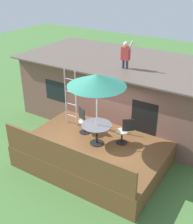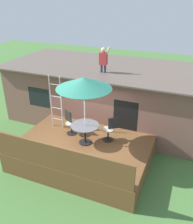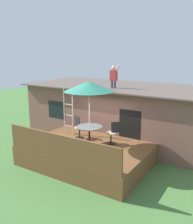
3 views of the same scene
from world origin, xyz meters
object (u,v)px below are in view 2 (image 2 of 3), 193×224
object	(u,v)px
patio_table	(85,129)
step_ladder	(56,102)
patio_umbrella	(84,83)
patio_chair_left	(70,123)
person_figure	(104,58)
patio_chair_right	(110,129)

from	to	relation	value
patio_table	step_ladder	bearing A→B (deg)	157.22
patio_umbrella	patio_table	bearing A→B (deg)	-90.00
patio_table	step_ladder	size ratio (longest dim) A/B	0.47
patio_chair_left	person_figure	bearing A→B (deg)	101.83
patio_table	patio_umbrella	distance (m)	1.76
patio_table	patio_chair_left	bearing A→B (deg)	153.32
patio_table	patio_umbrella	size ratio (longest dim) A/B	0.41
patio_table	patio_chair_right	distance (m)	0.95
patio_umbrella	patio_chair_right	bearing A→B (deg)	34.95
step_ladder	patio_table	bearing A→B (deg)	-22.78
patio_chair_right	step_ladder	bearing A→B (deg)	-37.84
step_ladder	patio_chair_left	xyz separation A→B (m)	(0.73, -0.24, -0.64)
step_ladder	patio_chair_right	world-z (taller)	step_ladder
patio_chair_left	patio_umbrella	bearing A→B (deg)	0.00
person_figure	patio_chair_right	size ratio (longest dim) A/B	1.21
patio_table	person_figure	size ratio (longest dim) A/B	0.94
patio_table	person_figure	world-z (taller)	person_figure
step_ladder	person_figure	xyz separation A→B (m)	(1.29, 1.86, 1.47)
patio_chair_left	patio_table	bearing A→B (deg)	0.00
step_ladder	person_figure	bearing A→B (deg)	55.29
patio_table	patio_umbrella	world-z (taller)	patio_umbrella
patio_chair_left	patio_chair_right	bearing A→B (deg)	30.93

